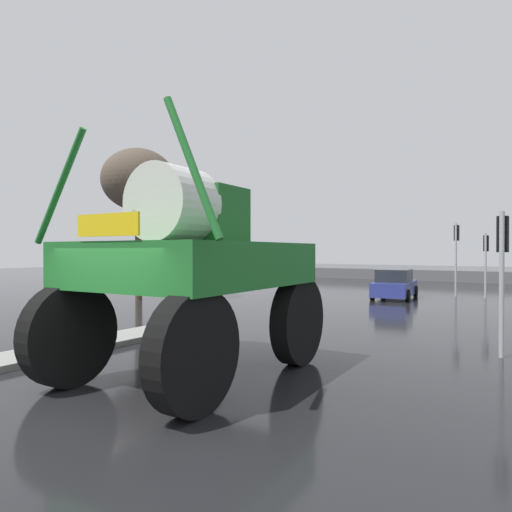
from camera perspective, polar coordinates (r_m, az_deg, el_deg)
name	(u,v)px	position (r m, az deg, el deg)	size (l,w,h in m)	color
ground_plane	(400,303)	(22.59, 17.66, -5.65)	(120.00, 120.00, 0.00)	black
median_island	(77,347)	(12.31, -21.56, -10.56)	(1.32, 9.23, 0.15)	gray
oversize_sprayer	(193,270)	(9.07, -7.92, -1.70)	(4.25, 5.58, 4.76)	black
sedan_ahead	(395,285)	(24.68, 16.99, -3.46)	(2.22, 4.26, 1.52)	navy
traffic_signal_near_left	(182,255)	(16.23, -9.30, 0.19)	(0.24, 0.54, 3.21)	#A8AAAF
traffic_signal_near_right	(502,251)	(12.02, 28.52, 0.54)	(0.24, 0.54, 3.37)	#A8AAAF
traffic_signal_far_left	(456,243)	(26.96, 23.83, 1.50)	(0.24, 0.55, 3.97)	#A8AAAF
traffic_signal_far_right	(486,251)	(26.77, 26.88, 0.56)	(0.24, 0.55, 3.38)	#A8AAAF
bare_tree_left	(138,181)	(24.00, -14.54, 9.13)	(3.68, 3.68, 7.63)	#473828
roadside_barrier	(461,277)	(39.35, 24.35, -2.37)	(30.02, 0.24, 0.90)	#59595B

